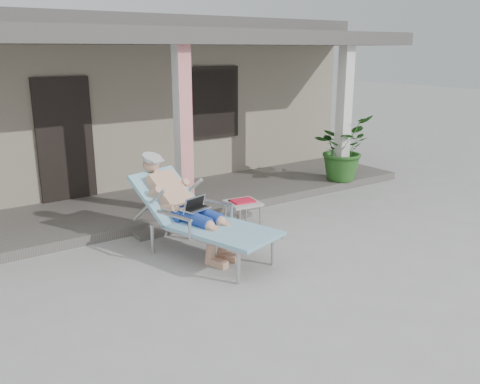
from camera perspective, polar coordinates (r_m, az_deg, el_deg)
ground at (r=6.63m, az=3.02°, el=-8.26°), size 60.00×60.00×0.00m
house at (r=11.91m, az=-16.62°, el=10.19°), size 10.40×5.40×3.30m
porch_deck at (r=9.01m, az=-8.71°, el=-1.32°), size 10.00×2.00×0.15m
porch_overhang at (r=8.57m, az=-9.32°, el=16.21°), size 10.00×2.30×2.85m
porch_step at (r=8.05m, az=-5.06°, el=-3.57°), size 2.00×0.30×0.07m
lounger at (r=6.74m, az=-5.42°, el=-0.05°), size 1.38×2.23×1.40m
side_table at (r=7.88m, az=0.32°, el=-1.38°), size 0.55×0.55×0.44m
potted_palm at (r=10.34m, az=11.37°, el=4.86°), size 1.45×1.37×1.28m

